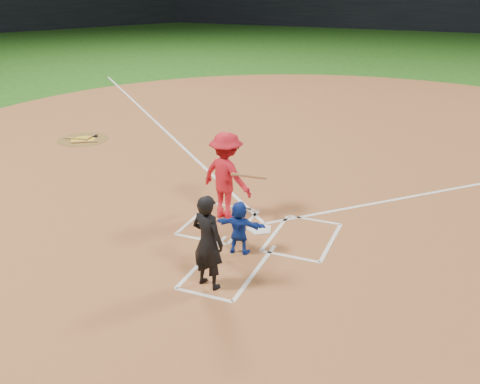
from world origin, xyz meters
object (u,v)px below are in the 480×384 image
at_px(home_plate, 260,229).
at_px(on_deck_circle, 83,139).
at_px(batter_at_plate, 226,176).
at_px(umpire, 208,242).
at_px(catcher, 239,228).

xyz_separation_m(home_plate, on_deck_circle, (-7.91, 4.17, -0.00)).
bearing_deg(on_deck_circle, batter_at_plate, -28.84).
height_order(umpire, batter_at_plate, batter_at_plate).
bearing_deg(on_deck_circle, home_plate, -27.80).
bearing_deg(catcher, umpire, 84.03).
xyz_separation_m(home_plate, umpire, (-0.06, -2.47, 0.86)).
relative_size(on_deck_circle, catcher, 1.55).
height_order(on_deck_circle, batter_at_plate, batter_at_plate).
relative_size(catcher, batter_at_plate, 0.55).
bearing_deg(umpire, on_deck_circle, -25.93).
distance_m(catcher, batter_at_plate, 1.77).
xyz_separation_m(on_deck_circle, batter_at_plate, (6.98, -3.84, 1.00)).
distance_m(home_plate, batter_at_plate, 1.40).
distance_m(on_deck_circle, catcher, 9.51).
distance_m(catcher, umpire, 1.38).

